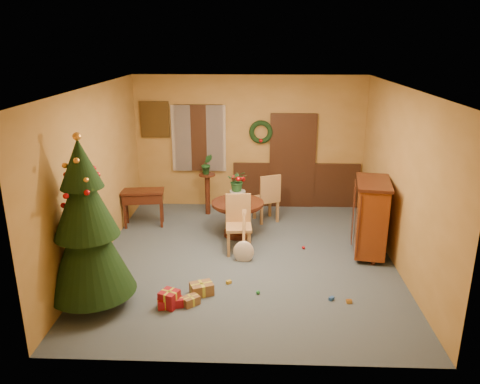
{
  "coord_description": "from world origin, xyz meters",
  "views": [
    {
      "loc": [
        0.19,
        -7.31,
        3.61
      ],
      "look_at": [
        -0.11,
        0.4,
        1.08
      ],
      "focal_mm": 35.0,
      "sensor_mm": 36.0,
      "label": 1
    }
  ],
  "objects_px": {
    "christmas_tree": "(87,228)",
    "sideboard": "(371,216)",
    "dining_table": "(238,212)",
    "chair_near": "(238,222)",
    "writing_desk": "(143,199)"
  },
  "relations": [
    {
      "from": "sideboard",
      "to": "chair_near",
      "type": "bearing_deg",
      "value": 178.56
    },
    {
      "from": "christmas_tree",
      "to": "sideboard",
      "type": "height_order",
      "value": "christmas_tree"
    },
    {
      "from": "sideboard",
      "to": "christmas_tree",
      "type": "bearing_deg",
      "value": -156.9
    },
    {
      "from": "chair_near",
      "to": "christmas_tree",
      "type": "height_order",
      "value": "christmas_tree"
    },
    {
      "from": "dining_table",
      "to": "christmas_tree",
      "type": "bearing_deg",
      "value": -127.29
    },
    {
      "from": "dining_table",
      "to": "sideboard",
      "type": "height_order",
      "value": "sideboard"
    },
    {
      "from": "dining_table",
      "to": "sideboard",
      "type": "xyz_separation_m",
      "value": [
        2.33,
        -0.72,
        0.24
      ]
    },
    {
      "from": "sideboard",
      "to": "writing_desk",
      "type": "bearing_deg",
      "value": 164.66
    },
    {
      "from": "dining_table",
      "to": "chair_near",
      "type": "xyz_separation_m",
      "value": [
        0.04,
        -0.66,
        0.07
      ]
    },
    {
      "from": "dining_table",
      "to": "sideboard",
      "type": "distance_m",
      "value": 2.45
    },
    {
      "from": "chair_near",
      "to": "sideboard",
      "type": "bearing_deg",
      "value": -1.44
    },
    {
      "from": "dining_table",
      "to": "writing_desk",
      "type": "relative_size",
      "value": 1.12
    },
    {
      "from": "dining_table",
      "to": "chair_near",
      "type": "relative_size",
      "value": 0.97
    },
    {
      "from": "christmas_tree",
      "to": "writing_desk",
      "type": "relative_size",
      "value": 2.8
    },
    {
      "from": "dining_table",
      "to": "chair_near",
      "type": "distance_m",
      "value": 0.67
    }
  ]
}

